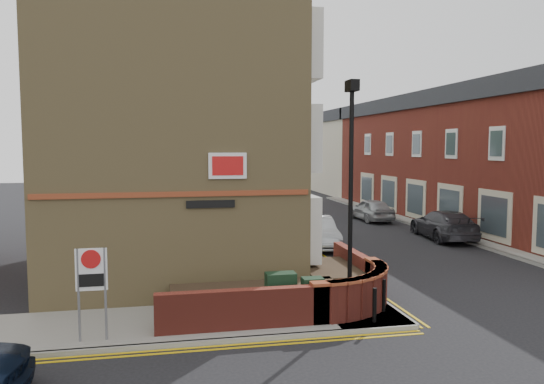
{
  "coord_description": "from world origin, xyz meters",
  "views": [
    {
      "loc": [
        -3.3,
        -12.23,
        4.69
      ],
      "look_at": [
        0.02,
        4.0,
        3.25
      ],
      "focal_mm": 35.0,
      "sensor_mm": 36.0,
      "label": 1
    }
  ],
  "objects": [
    {
      "name": "grey_car_far",
      "position": [
        10.5,
        11.97,
        0.73
      ],
      "size": [
        2.57,
        5.21,
        1.46
      ],
      "primitive_type": "imported",
      "rotation": [
        0.0,
        0.0,
        3.03
      ],
      "color": "#333339",
      "rests_on": "ground"
    },
    {
      "name": "kerb_side",
      "position": [
        -3.5,
        0.0,
        0.06
      ],
      "size": [
        13.0,
        0.15,
        0.12
      ],
      "primitive_type": "cube",
      "color": "gray",
      "rests_on": "ground"
    },
    {
      "name": "utility_cabinet_large",
      "position": [
        -0.3,
        1.3,
        0.72
      ],
      "size": [
        0.8,
        0.45,
        1.2
      ],
      "primitive_type": "cube",
      "color": "black",
      "rests_on": "pavement_corner"
    },
    {
      "name": "bollard_far",
      "position": [
        2.6,
        1.2,
        0.57
      ],
      "size": [
        0.11,
        0.11,
        0.9
      ],
      "primitive_type": "cylinder",
      "color": "black",
      "rests_on": "pavement_corner"
    },
    {
      "name": "silver_car_far",
      "position": [
        9.41,
        18.87,
        0.7
      ],
      "size": [
        1.83,
        4.18,
        1.4
      ],
      "primitive_type": "imported",
      "rotation": [
        0.0,
        0.0,
        3.18
      ],
      "color": "#9FA3A7",
      "rests_on": "ground"
    },
    {
      "name": "utility_cabinet_small",
      "position": [
        0.5,
        1.0,
        0.67
      ],
      "size": [
        0.55,
        0.4,
        1.1
      ],
      "primitive_type": "cube",
      "color": "black",
      "rests_on": "pavement_corner"
    },
    {
      "name": "pavement_main",
      "position": [
        2.0,
        16.0,
        0.06
      ],
      "size": [
        2.0,
        32.0,
        0.12
      ],
      "primitive_type": "cube",
      "color": "gray",
      "rests_on": "ground"
    },
    {
      "name": "silver_car_near",
      "position": [
        3.6,
        11.17,
        0.7
      ],
      "size": [
        1.81,
        4.35,
        1.4
      ],
      "primitive_type": "imported",
      "rotation": [
        0.0,
        0.0,
        -0.08
      ],
      "color": "#9CA0A3",
      "rests_on": "ground"
    },
    {
      "name": "yellow_lines_side",
      "position": [
        -3.5,
        -0.25,
        0.01
      ],
      "size": [
        13.0,
        0.28,
        0.01
      ],
      "primitive_type": "cube",
      "color": "gold",
      "rests_on": "ground"
    },
    {
      "name": "tree_far",
      "position": [
        2.0,
        30.05,
        4.91
      ],
      "size": [
        3.81,
        3.81,
        7.0
      ],
      "color": "#382B1E",
      "rests_on": "pavement_main"
    },
    {
      "name": "lamppost",
      "position": [
        1.6,
        1.2,
        3.34
      ],
      "size": [
        0.25,
        0.5,
        6.3
      ],
      "color": "black",
      "rests_on": "pavement_corner"
    },
    {
      "name": "bollard_near",
      "position": [
        2.0,
        0.4,
        0.57
      ],
      "size": [
        0.11,
        0.11,
        0.9
      ],
      "primitive_type": "cylinder",
      "color": "black",
      "rests_on": "pavement_corner"
    },
    {
      "name": "kerb_main_near",
      "position": [
        3.0,
        16.0,
        0.06
      ],
      "size": [
        0.15,
        32.0,
        0.12
      ],
      "primitive_type": "cube",
      "color": "gray",
      "rests_on": "ground"
    },
    {
      "name": "pavement_far",
      "position": [
        13.0,
        13.0,
        0.06
      ],
      "size": [
        4.0,
        40.0,
        0.12
      ],
      "primitive_type": "cube",
      "color": "gray",
      "rests_on": "ground"
    },
    {
      "name": "garden_wall",
      "position": [
        0.0,
        2.5,
        0.0
      ],
      "size": [
        6.8,
        6.0,
        1.2
      ],
      "primitive_type": null,
      "color": "maroon",
      "rests_on": "ground"
    },
    {
      "name": "zone_sign",
      "position": [
        -5.0,
        0.5,
        1.64
      ],
      "size": [
        0.72,
        0.07,
        2.2
      ],
      "color": "slate",
      "rests_on": "pavement_corner"
    },
    {
      "name": "pavement_corner",
      "position": [
        -3.5,
        1.5,
        0.06
      ],
      "size": [
        13.0,
        3.0,
        0.12
      ],
      "primitive_type": "cube",
      "color": "gray",
      "rests_on": "ground"
    },
    {
      "name": "ground",
      "position": [
        0.0,
        0.0,
        0.0
      ],
      "size": [
        120.0,
        120.0,
        0.0
      ],
      "primitive_type": "plane",
      "color": "black",
      "rests_on": "ground"
    },
    {
      "name": "tree_near",
      "position": [
        2.0,
        14.05,
        4.7
      ],
      "size": [
        3.64,
        3.65,
        6.7
      ],
      "color": "#382B1E",
      "rests_on": "pavement_main"
    },
    {
      "name": "kerb_main_far",
      "position": [
        11.0,
        13.0,
        0.06
      ],
      "size": [
        0.15,
        40.0,
        0.12
      ],
      "primitive_type": "cube",
      "color": "gray",
      "rests_on": "ground"
    },
    {
      "name": "far_terrace",
      "position": [
        14.5,
        17.0,
        4.04
      ],
      "size": [
        5.4,
        30.4,
        8.0
      ],
      "color": "maroon",
      "rests_on": "ground"
    },
    {
      "name": "far_terrace_cream",
      "position": [
        14.5,
        38.0,
        4.05
      ],
      "size": [
        5.4,
        12.4,
        8.0
      ],
      "color": "#BFB39E",
      "rests_on": "ground"
    },
    {
      "name": "red_car_main",
      "position": [
        3.6,
        21.44,
        0.75
      ],
      "size": [
        4.37,
        5.94,
        1.5
      ],
      "primitive_type": "imported",
      "rotation": [
        0.0,
        0.0,
        -0.39
      ],
      "color": "maroon",
      "rests_on": "ground"
    },
    {
      "name": "traffic_light_assembly",
      "position": [
        2.4,
        25.0,
        2.78
      ],
      "size": [
        0.2,
        0.16,
        4.2
      ],
      "color": "black",
      "rests_on": "pavement_main"
    },
    {
      "name": "corner_building",
      "position": [
        -2.84,
        8.0,
        6.23
      ],
      "size": [
        8.95,
        10.4,
        13.6
      ],
      "color": "#9D8553",
      "rests_on": "ground"
    },
    {
      "name": "tree_mid",
      "position": [
        2.0,
        22.05,
        5.2
      ],
      "size": [
        4.03,
        4.03,
        7.42
      ],
      "color": "#382B1E",
      "rests_on": "pavement_main"
    },
    {
      "name": "yellow_lines_main",
      "position": [
        3.25,
        16.0,
        0.01
      ],
      "size": [
        0.28,
        32.0,
        0.01
      ],
      "primitive_type": "cube",
      "color": "gold",
      "rests_on": "ground"
    }
  ]
}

